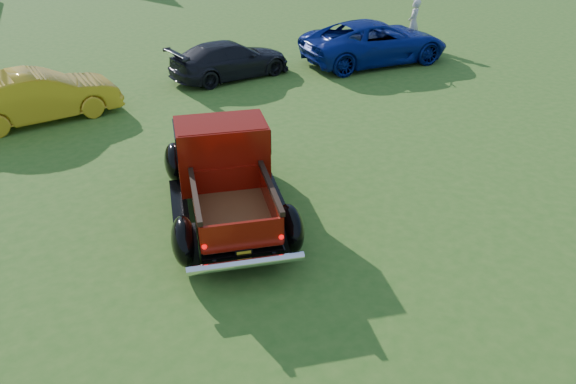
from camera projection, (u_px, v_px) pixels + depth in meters
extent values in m
plane|color=#34631C|center=(288.00, 239.00, 10.37)|extent=(120.00, 120.00, 0.00)
cylinder|color=black|center=(190.00, 246.00, 9.50)|extent=(0.47, 0.81, 0.78)
cylinder|color=black|center=(285.00, 234.00, 9.82)|extent=(0.47, 0.81, 0.78)
cylinder|color=black|center=(180.00, 166.00, 12.14)|extent=(0.47, 0.81, 0.78)
cylinder|color=black|center=(255.00, 159.00, 12.46)|extent=(0.47, 0.81, 0.78)
cube|color=black|center=(226.00, 193.00, 11.00)|extent=(2.75, 4.75, 0.19)
cube|color=maroon|center=(216.00, 142.00, 12.17)|extent=(2.03, 1.91, 0.60)
cube|color=silver|center=(212.00, 130.00, 12.81)|extent=(1.49, 0.55, 0.48)
cube|color=maroon|center=(222.00, 153.00, 10.93)|extent=(1.99, 1.61, 1.26)
cube|color=black|center=(221.00, 137.00, 10.77)|extent=(2.00, 1.53, 0.48)
cube|color=maroon|center=(220.00, 124.00, 10.64)|extent=(1.89, 1.49, 0.08)
cube|color=brown|center=(235.00, 218.00, 9.88)|extent=(1.86, 2.26, 0.05)
cube|color=maroon|center=(196.00, 210.00, 9.63)|extent=(0.67, 1.85, 0.50)
cube|color=maroon|center=(271.00, 201.00, 9.89)|extent=(0.67, 1.85, 0.50)
cube|color=maroon|center=(227.00, 180.00, 10.59)|extent=(1.26, 0.47, 0.50)
cube|color=maroon|center=(243.00, 236.00, 8.94)|extent=(1.26, 0.48, 0.50)
cube|color=black|center=(195.00, 195.00, 9.49)|extent=(0.71, 1.86, 0.09)
cube|color=black|center=(271.00, 186.00, 9.74)|extent=(0.71, 1.86, 0.09)
ellipsoid|color=black|center=(184.00, 241.00, 9.42)|extent=(0.75, 1.12, 0.85)
ellipsoid|color=black|center=(291.00, 228.00, 9.78)|extent=(0.75, 1.12, 0.85)
ellipsoid|color=black|center=(175.00, 162.00, 12.06)|extent=(0.75, 1.12, 0.85)
ellipsoid|color=black|center=(259.00, 154.00, 12.42)|extent=(0.75, 1.12, 0.85)
cube|color=black|center=(180.00, 205.00, 10.83)|extent=(0.95, 2.03, 0.06)
cube|color=black|center=(273.00, 195.00, 11.19)|extent=(0.95, 2.03, 0.06)
cylinder|color=silver|center=(246.00, 263.00, 8.91)|extent=(1.84, 0.75, 0.16)
cube|color=black|center=(244.00, 254.00, 9.06)|extent=(0.28, 0.11, 0.15)
cube|color=gold|center=(244.00, 254.00, 9.05)|extent=(0.22, 0.08, 0.10)
sphere|color=#CC0505|center=(204.00, 247.00, 8.84)|extent=(0.09, 0.09, 0.09)
sphere|color=#CC0505|center=(281.00, 237.00, 9.08)|extent=(0.09, 0.09, 0.09)
imported|color=gold|center=(39.00, 96.00, 15.22)|extent=(4.23, 1.63, 1.38)
imported|color=black|center=(230.00, 60.00, 18.61)|extent=(4.21, 1.91, 1.19)
imported|color=navy|center=(375.00, 42.00, 20.09)|extent=(5.63, 3.16, 1.49)
imported|color=beige|center=(414.00, 23.00, 22.06)|extent=(0.78, 0.71, 1.79)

